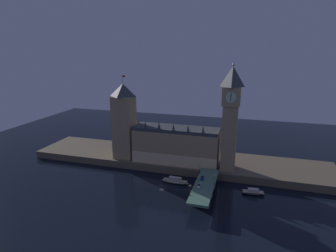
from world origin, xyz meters
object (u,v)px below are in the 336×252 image
at_px(clock_tower, 230,116).
at_px(car_northbound_trail, 199,186).
at_px(street_lamp_far, 200,167).
at_px(boat_upstream, 175,181).
at_px(pedestrian_mid_walk, 214,182).
at_px(street_lamp_mid, 214,179).
at_px(street_lamp_near, 190,189).
at_px(victoria_tower, 124,121).
at_px(boat_downstream, 253,192).
at_px(car_northbound_lead, 202,178).
at_px(pedestrian_near_rail, 192,191).

distance_m(clock_tower, car_northbound_trail, 50.36).
relative_size(car_northbound_trail, street_lamp_far, 0.69).
distance_m(street_lamp_far, boat_upstream, 18.62).
height_order(car_northbound_trail, pedestrian_mid_walk, pedestrian_mid_walk).
bearing_deg(street_lamp_mid, street_lamp_near, -126.37).
xyz_separation_m(car_northbound_trail, street_lamp_mid, (7.93, 3.74, 3.65)).
distance_m(victoria_tower, boat_upstream, 58.84).
relative_size(clock_tower, street_lamp_near, 11.37).
distance_m(car_northbound_trail, boat_downstream, 33.82).
bearing_deg(street_lamp_far, boat_downstream, -7.51).
bearing_deg(victoria_tower, car_northbound_lead, -23.17).
bearing_deg(car_northbound_trail, street_lamp_near, -104.84).
height_order(clock_tower, pedestrian_near_rail, clock_tower).
xyz_separation_m(victoria_tower, boat_downstream, (92.78, -23.15, -31.42)).
bearing_deg(victoria_tower, street_lamp_mid, -25.36).
bearing_deg(street_lamp_mid, street_lamp_far, 126.37).
height_order(car_northbound_lead, pedestrian_mid_walk, pedestrian_mid_walk).
distance_m(victoria_tower, pedestrian_near_rail, 78.99).
relative_size(street_lamp_far, boat_upstream, 0.39).
bearing_deg(street_lamp_far, car_northbound_trail, -81.04).
distance_m(victoria_tower, street_lamp_far, 66.21).
height_order(pedestrian_mid_walk, boat_downstream, pedestrian_mid_walk).
distance_m(car_northbound_lead, street_lamp_mid, 10.96).
height_order(clock_tower, street_lamp_mid, clock_tower).
bearing_deg(clock_tower, pedestrian_mid_walk, -100.53).
xyz_separation_m(car_northbound_lead, street_lamp_far, (-2.91, 8.06, 3.59)).
bearing_deg(boat_downstream, car_northbound_lead, -172.91).
height_order(car_northbound_lead, boat_upstream, car_northbound_lead).
xyz_separation_m(clock_tower, car_northbound_trail, (-12.88, -34.89, -33.96)).
distance_m(street_lamp_near, street_lamp_far, 29.44).
distance_m(car_northbound_lead, street_lamp_near, 21.80).
bearing_deg(boat_downstream, car_northbound_trail, -154.76).
height_order(car_northbound_lead, car_northbound_trail, car_northbound_lead).
distance_m(clock_tower, car_northbound_lead, 43.77).
bearing_deg(boat_downstream, boat_upstream, 178.71).
height_order(clock_tower, street_lamp_near, clock_tower).
height_order(clock_tower, pedestrian_mid_walk, clock_tower).
distance_m(car_northbound_trail, pedestrian_mid_walk, 9.70).
bearing_deg(clock_tower, car_northbound_lead, -117.74).
xyz_separation_m(pedestrian_near_rail, boat_upstream, (-15.59, 22.75, -6.89)).
relative_size(clock_tower, pedestrian_near_rail, 39.27).
relative_size(street_lamp_near, boat_downstream, 0.44).
xyz_separation_m(clock_tower, street_lamp_near, (-15.79, -45.87, -30.79)).
bearing_deg(boat_downstream, pedestrian_near_rail, -146.28).
bearing_deg(car_northbound_lead, boat_downstream, 7.09).
bearing_deg(victoria_tower, street_lamp_near, -38.85).
height_order(victoria_tower, pedestrian_mid_walk, victoria_tower).
distance_m(victoria_tower, car_northbound_lead, 72.61).
relative_size(victoria_tower, pedestrian_mid_walk, 35.00).
distance_m(car_northbound_lead, pedestrian_mid_walk, 8.67).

